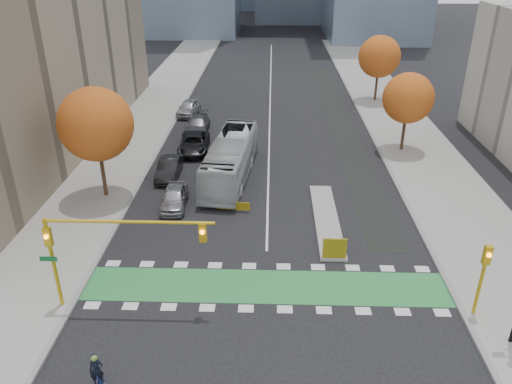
# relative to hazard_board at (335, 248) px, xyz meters

# --- Properties ---
(ground) EXTENTS (300.00, 300.00, 0.00)m
(ground) POSITION_rel_hazard_board_xyz_m (-4.00, -4.20, -0.80)
(ground) COLOR black
(ground) RESTS_ON ground
(sidewalk_west) EXTENTS (7.00, 120.00, 0.15)m
(sidewalk_west) POSITION_rel_hazard_board_xyz_m (-17.50, 15.80, -0.73)
(sidewalk_west) COLOR gray
(sidewalk_west) RESTS_ON ground
(sidewalk_east) EXTENTS (7.00, 120.00, 0.15)m
(sidewalk_east) POSITION_rel_hazard_board_xyz_m (9.50, 15.80, -0.73)
(sidewalk_east) COLOR gray
(sidewalk_east) RESTS_ON ground
(curb_west) EXTENTS (0.30, 120.00, 0.16)m
(curb_west) POSITION_rel_hazard_board_xyz_m (-14.00, 15.80, -0.73)
(curb_west) COLOR gray
(curb_west) RESTS_ON ground
(curb_east) EXTENTS (0.30, 120.00, 0.16)m
(curb_east) POSITION_rel_hazard_board_xyz_m (6.00, 15.80, -0.73)
(curb_east) COLOR gray
(curb_east) RESTS_ON ground
(bike_crossing) EXTENTS (20.00, 3.00, 0.01)m
(bike_crossing) POSITION_rel_hazard_board_xyz_m (-4.00, -2.70, -0.79)
(bike_crossing) COLOR #2B843E
(bike_crossing) RESTS_ON ground
(centre_line) EXTENTS (0.15, 70.00, 0.01)m
(centre_line) POSITION_rel_hazard_board_xyz_m (-4.00, 35.80, -0.80)
(centre_line) COLOR silver
(centre_line) RESTS_ON ground
(bike_lane_paint) EXTENTS (2.50, 50.00, 0.01)m
(bike_lane_paint) POSITION_rel_hazard_board_xyz_m (3.50, 25.80, -0.80)
(bike_lane_paint) COLOR black
(bike_lane_paint) RESTS_ON ground
(median_island) EXTENTS (1.60, 10.00, 0.16)m
(median_island) POSITION_rel_hazard_board_xyz_m (0.00, 4.80, -0.72)
(median_island) COLOR gray
(median_island) RESTS_ON ground
(hazard_board) EXTENTS (1.40, 0.12, 1.30)m
(hazard_board) POSITION_rel_hazard_board_xyz_m (0.00, 0.00, 0.00)
(hazard_board) COLOR yellow
(hazard_board) RESTS_ON median_island
(tree_west) EXTENTS (5.20, 5.20, 8.22)m
(tree_west) POSITION_rel_hazard_board_xyz_m (-16.00, 7.80, 4.82)
(tree_west) COLOR #332114
(tree_west) RESTS_ON ground
(tree_east_near) EXTENTS (4.40, 4.40, 7.08)m
(tree_east_near) POSITION_rel_hazard_board_xyz_m (8.00, 17.80, 4.06)
(tree_east_near) COLOR #332114
(tree_east_near) RESTS_ON ground
(tree_east_far) EXTENTS (4.80, 4.80, 7.65)m
(tree_east_far) POSITION_rel_hazard_board_xyz_m (8.50, 33.80, 4.44)
(tree_east_far) COLOR #332114
(tree_east_far) RESTS_ON ground
(traffic_signal_west) EXTENTS (8.53, 0.56, 5.20)m
(traffic_signal_west) POSITION_rel_hazard_board_xyz_m (-11.93, -4.71, 3.23)
(traffic_signal_west) COLOR #BF9914
(traffic_signal_west) RESTS_ON ground
(traffic_signal_east) EXTENTS (0.35, 0.43, 4.10)m
(traffic_signal_east) POSITION_rel_hazard_board_xyz_m (6.50, -4.71, 1.93)
(traffic_signal_east) COLOR #BF9914
(traffic_signal_east) RESTS_ON ground
(cyclist) EXTENTS (1.10, 1.86, 2.03)m
(cyclist) POSITION_rel_hazard_board_xyz_m (-10.82, -10.13, -0.12)
(cyclist) COLOR navy
(cyclist) RESTS_ON ground
(bus) EXTENTS (3.95, 12.00, 3.28)m
(bus) POSITION_rel_hazard_board_xyz_m (-7.00, 11.44, 0.84)
(bus) COLOR #ACB2B4
(bus) RESTS_ON ground
(parked_car_a) EXTENTS (1.93, 4.36, 1.46)m
(parked_car_a) POSITION_rel_hazard_board_xyz_m (-10.65, 6.44, -0.07)
(parked_car_a) COLOR #97979C
(parked_car_a) RESTS_ON ground
(parked_car_b) EXTENTS (1.59, 4.53, 1.49)m
(parked_car_b) POSITION_rel_hazard_board_xyz_m (-11.96, 11.44, -0.05)
(parked_car_b) COLOR black
(parked_car_b) RESTS_ON ground
(parked_car_c) EXTENTS (2.32, 5.46, 1.57)m
(parked_car_c) POSITION_rel_hazard_board_xyz_m (-11.15, 22.06, -0.01)
(parked_car_c) COLOR #4C4C51
(parked_car_c) RESTS_ON ground
(parked_car_d) EXTENTS (2.85, 5.67, 1.54)m
(parked_car_d) POSITION_rel_hazard_board_xyz_m (-10.76, 17.06, -0.03)
(parked_car_d) COLOR black
(parked_car_d) RESTS_ON ground
(parked_car_e) EXTENTS (2.49, 4.91, 1.60)m
(parked_car_e) POSITION_rel_hazard_board_xyz_m (-12.92, 27.80, 0.00)
(parked_car_e) COLOR #AAAAAF
(parked_car_e) RESTS_ON ground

